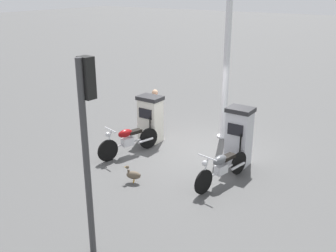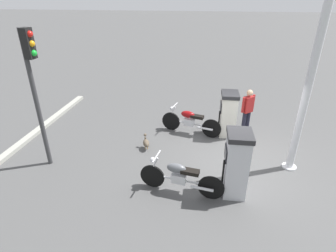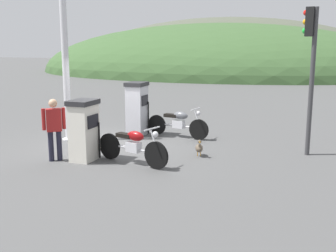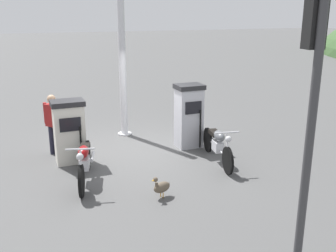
{
  "view_description": "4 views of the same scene",
  "coord_description": "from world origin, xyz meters",
  "px_view_note": "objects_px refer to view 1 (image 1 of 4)",
  "views": [
    {
      "loc": [
        9.7,
        5.75,
        4.9
      ],
      "look_at": [
        1.32,
        -0.03,
        1.19
      ],
      "focal_mm": 41.95,
      "sensor_mm": 36.0,
      "label": 1
    },
    {
      "loc": [
        0.99,
        7.12,
        4.58
      ],
      "look_at": [
        1.9,
        0.53,
        1.23
      ],
      "focal_mm": 29.25,
      "sensor_mm": 36.0,
      "label": 2
    },
    {
      "loc": [
        5.67,
        -10.3,
        2.89
      ],
      "look_at": [
        1.72,
        0.11,
        0.68
      ],
      "focal_mm": 44.63,
      "sensor_mm": 36.0,
      "label": 3
    },
    {
      "loc": [
        9.28,
        -2.63,
        3.53
      ],
      "look_at": [
        1.56,
        0.4,
        1.09
      ],
      "focal_mm": 42.0,
      "sensor_mm": 36.0,
      "label": 4
    }
  ],
  "objects_px": {
    "fuel_pump_near": "(150,118)",
    "motorcycle_near_pump": "(128,140)",
    "fuel_pump_far": "(239,136)",
    "roadside_traffic_light": "(87,126)",
    "wandering_duck": "(133,175)",
    "attendant_person": "(155,109)",
    "canopy_support_pole": "(226,74)",
    "motorcycle_far_pump": "(222,167)"
  },
  "relations": [
    {
      "from": "fuel_pump_near",
      "to": "fuel_pump_far",
      "type": "height_order",
      "value": "fuel_pump_far"
    },
    {
      "from": "motorcycle_far_pump",
      "to": "roadside_traffic_light",
      "type": "distance_m",
      "value": 4.41
    },
    {
      "from": "motorcycle_near_pump",
      "to": "fuel_pump_near",
      "type": "bearing_deg",
      "value": -174.67
    },
    {
      "from": "fuel_pump_far",
      "to": "attendant_person",
      "type": "height_order",
      "value": "fuel_pump_far"
    },
    {
      "from": "roadside_traffic_light",
      "to": "motorcycle_near_pump",
      "type": "bearing_deg",
      "value": -147.88
    },
    {
      "from": "fuel_pump_far",
      "to": "roadside_traffic_light",
      "type": "xyz_separation_m",
      "value": [
        5.13,
        -0.58,
        1.72
      ]
    },
    {
      "from": "attendant_person",
      "to": "wandering_duck",
      "type": "bearing_deg",
      "value": 27.3
    },
    {
      "from": "fuel_pump_far",
      "to": "canopy_support_pole",
      "type": "relative_size",
      "value": 0.38
    },
    {
      "from": "fuel_pump_far",
      "to": "canopy_support_pole",
      "type": "distance_m",
      "value": 2.51
    },
    {
      "from": "motorcycle_far_pump",
      "to": "wandering_duck",
      "type": "xyz_separation_m",
      "value": [
        1.25,
        -1.91,
        -0.25
      ]
    },
    {
      "from": "fuel_pump_near",
      "to": "fuel_pump_far",
      "type": "bearing_deg",
      "value": 90.0
    },
    {
      "from": "motorcycle_near_pump",
      "to": "attendant_person",
      "type": "relative_size",
      "value": 1.34
    },
    {
      "from": "fuel_pump_near",
      "to": "motorcycle_far_pump",
      "type": "height_order",
      "value": "fuel_pump_near"
    },
    {
      "from": "fuel_pump_far",
      "to": "canopy_support_pole",
      "type": "height_order",
      "value": "canopy_support_pole"
    },
    {
      "from": "motorcycle_near_pump",
      "to": "canopy_support_pole",
      "type": "height_order",
      "value": "canopy_support_pole"
    },
    {
      "from": "attendant_person",
      "to": "canopy_support_pole",
      "type": "distance_m",
      "value": 2.67
    },
    {
      "from": "motorcycle_far_pump",
      "to": "canopy_support_pole",
      "type": "height_order",
      "value": "canopy_support_pole"
    },
    {
      "from": "wandering_duck",
      "to": "roadside_traffic_light",
      "type": "xyz_separation_m",
      "value": [
        2.55,
        1.16,
        2.35
      ]
    },
    {
      "from": "motorcycle_near_pump",
      "to": "motorcycle_far_pump",
      "type": "xyz_separation_m",
      "value": [
        0.05,
        3.17,
        0.0
      ]
    },
    {
      "from": "attendant_person",
      "to": "canopy_support_pole",
      "type": "relative_size",
      "value": 0.34
    },
    {
      "from": "motorcycle_near_pump",
      "to": "canopy_support_pole",
      "type": "bearing_deg",
      "value": 150.46
    },
    {
      "from": "motorcycle_near_pump",
      "to": "roadside_traffic_light",
      "type": "height_order",
      "value": "roadside_traffic_light"
    },
    {
      "from": "wandering_duck",
      "to": "motorcycle_far_pump",
      "type": "bearing_deg",
      "value": 123.18
    },
    {
      "from": "fuel_pump_far",
      "to": "wandering_duck",
      "type": "distance_m",
      "value": 3.17
    },
    {
      "from": "fuel_pump_far",
      "to": "motorcycle_near_pump",
      "type": "relative_size",
      "value": 0.81
    },
    {
      "from": "wandering_duck",
      "to": "canopy_support_pole",
      "type": "xyz_separation_m",
      "value": [
        -4.26,
        0.42,
        1.95
      ]
    },
    {
      "from": "motorcycle_near_pump",
      "to": "roadside_traffic_light",
      "type": "xyz_separation_m",
      "value": [
        3.85,
        2.42,
        2.1
      ]
    },
    {
      "from": "attendant_person",
      "to": "fuel_pump_far",
      "type": "bearing_deg",
      "value": 78.97
    },
    {
      "from": "wandering_duck",
      "to": "roadside_traffic_light",
      "type": "bearing_deg",
      "value": 24.43
    },
    {
      "from": "wandering_duck",
      "to": "fuel_pump_near",
      "type": "bearing_deg",
      "value": -151.88
    },
    {
      "from": "fuel_pump_far",
      "to": "wandering_duck",
      "type": "xyz_separation_m",
      "value": [
        2.57,
        -1.74,
        -0.63
      ]
    },
    {
      "from": "motorcycle_near_pump",
      "to": "wandering_duck",
      "type": "relative_size",
      "value": 4.4
    },
    {
      "from": "attendant_person",
      "to": "roadside_traffic_light",
      "type": "bearing_deg",
      "value": 26.05
    },
    {
      "from": "fuel_pump_near",
      "to": "motorcycle_near_pump",
      "type": "relative_size",
      "value": 0.73
    },
    {
      "from": "fuel_pump_near",
      "to": "motorcycle_far_pump",
      "type": "distance_m",
      "value": 3.55
    },
    {
      "from": "roadside_traffic_light",
      "to": "fuel_pump_far",
      "type": "bearing_deg",
      "value": 173.49
    },
    {
      "from": "fuel_pump_far",
      "to": "attendant_person",
      "type": "relative_size",
      "value": 1.09
    },
    {
      "from": "attendant_person",
      "to": "wandering_duck",
      "type": "height_order",
      "value": "attendant_person"
    },
    {
      "from": "attendant_person",
      "to": "fuel_pump_near",
      "type": "bearing_deg",
      "value": 24.0
    },
    {
      "from": "motorcycle_far_pump",
      "to": "wandering_duck",
      "type": "distance_m",
      "value": 2.29
    },
    {
      "from": "motorcycle_near_pump",
      "to": "attendant_person",
      "type": "height_order",
      "value": "attendant_person"
    },
    {
      "from": "fuel_pump_near",
      "to": "attendant_person",
      "type": "relative_size",
      "value": 0.98
    }
  ]
}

